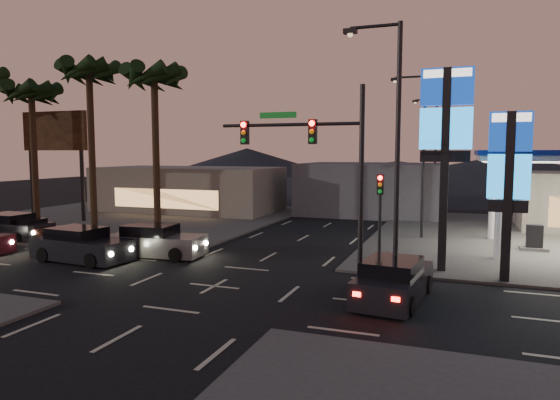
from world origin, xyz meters
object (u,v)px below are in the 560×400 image
at_px(car_lane_b_rear, 28,230).
at_px(suv_station, 393,281).
at_px(traffic_signal_mast, 319,156).
at_px(pylon_sign_short, 509,170).
at_px(car_lane_a_front, 81,246).
at_px(pylon_sign_tall, 446,129).
at_px(car_lane_b_mid, 13,228).
at_px(car_lane_b_front, 155,242).

distance_m(car_lane_b_rear, suv_station, 23.03).
distance_m(traffic_signal_mast, car_lane_b_rear, 20.08).
xyz_separation_m(pylon_sign_short, car_lane_a_front, (-19.36, -2.57, -3.88)).
height_order(pylon_sign_short, car_lane_b_rear, pylon_sign_short).
bearing_deg(pylon_sign_short, pylon_sign_tall, 158.20).
height_order(pylon_sign_tall, suv_station, pylon_sign_tall).
xyz_separation_m(pylon_sign_short, traffic_signal_mast, (-7.24, -2.51, 0.57)).
bearing_deg(pylon_sign_short, car_lane_b_mid, 178.27).
relative_size(pylon_sign_tall, car_lane_a_front, 1.72).
relative_size(pylon_sign_tall, pylon_sign_short, 1.29).
height_order(car_lane_a_front, car_lane_b_rear, car_lane_a_front).
bearing_deg(pylon_sign_short, suv_station, -134.91).
bearing_deg(car_lane_b_mid, suv_station, -11.54).
height_order(pylon_sign_short, traffic_signal_mast, traffic_signal_mast).
bearing_deg(car_lane_b_rear, traffic_signal_mast, -10.12).
xyz_separation_m(car_lane_a_front, suv_station, (15.37, -1.43, -0.04)).
distance_m(car_lane_a_front, car_lane_b_rear, 7.93).
bearing_deg(car_lane_a_front, pylon_sign_tall, 11.95).
bearing_deg(pylon_sign_tall, suv_station, -106.56).
relative_size(pylon_sign_tall, suv_station, 1.83).
xyz_separation_m(car_lane_a_front, car_lane_b_mid, (-8.30, 3.40, -0.02)).
bearing_deg(traffic_signal_mast, car_lane_b_rear, 169.88).
height_order(traffic_signal_mast, suv_station, traffic_signal_mast).
xyz_separation_m(traffic_signal_mast, car_lane_b_front, (-9.33, 2.17, -4.46)).
height_order(pylon_sign_tall, car_lane_b_front, pylon_sign_tall).
relative_size(car_lane_b_front, car_lane_b_rear, 1.26).
bearing_deg(car_lane_a_front, car_lane_b_front, 38.65).
bearing_deg(car_lane_b_front, pylon_sign_short, 1.18).
height_order(pylon_sign_short, car_lane_a_front, pylon_sign_short).
bearing_deg(car_lane_b_front, pylon_sign_tall, 5.45).
distance_m(pylon_sign_tall, pylon_sign_short, 3.20).
distance_m(traffic_signal_mast, car_lane_b_mid, 21.16).
bearing_deg(car_lane_b_front, car_lane_b_mid, 173.94).
xyz_separation_m(car_lane_b_front, car_lane_b_rear, (-9.91, 1.26, -0.14)).
xyz_separation_m(car_lane_a_front, car_lane_b_front, (2.78, 2.23, -0.01)).
distance_m(car_lane_b_front, suv_station, 13.11).
relative_size(traffic_signal_mast, car_lane_b_front, 1.54).
height_order(car_lane_b_front, suv_station, car_lane_b_front).
relative_size(car_lane_b_mid, car_lane_b_rear, 1.22).
distance_m(pylon_sign_tall, car_lane_b_mid, 25.78).
xyz_separation_m(traffic_signal_mast, car_lane_b_mid, (-20.41, 3.35, -4.48)).
height_order(pylon_sign_tall, car_lane_b_mid, pylon_sign_tall).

